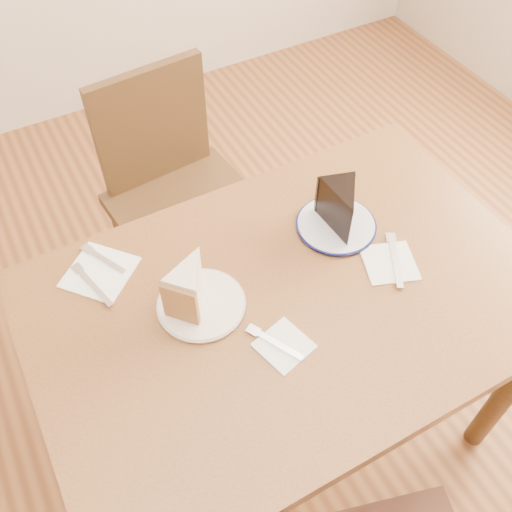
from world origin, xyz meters
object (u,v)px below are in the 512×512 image
object	(u,v)px
chair_far	(180,197)
carrot_cake	(191,284)
plate_navy	(336,225)
chocolate_cake	(342,212)
plate_cream	(201,304)
table	(289,318)

from	to	relation	value
chair_far	carrot_cake	bearing A→B (deg)	66.49
chair_far	plate_navy	bearing A→B (deg)	108.12
plate_navy	chocolate_cake	size ratio (longest dim) A/B	1.52
chair_far	chocolate_cake	bearing A→B (deg)	107.70
plate_cream	chair_far	bearing A→B (deg)	73.27
chair_far	plate_navy	world-z (taller)	chair_far
plate_cream	table	bearing A→B (deg)	-20.37
carrot_cake	table	bearing A→B (deg)	23.09
chair_far	chocolate_cake	world-z (taller)	chair_far
plate_navy	table	bearing A→B (deg)	-148.31
table	carrot_cake	xyz separation A→B (m)	(-0.21, 0.10, 0.16)
plate_cream	chocolate_cake	distance (m)	0.42
plate_navy	carrot_cake	xyz separation A→B (m)	(-0.42, -0.04, 0.06)
plate_cream	carrot_cake	bearing A→B (deg)	112.36
plate_cream	chocolate_cake	bearing A→B (deg)	6.23
plate_cream	plate_navy	distance (m)	0.41
chair_far	plate_navy	xyz separation A→B (m)	(0.23, -0.53, 0.25)
table	carrot_cake	distance (m)	0.28
chair_far	carrot_cake	size ratio (longest dim) A/B	8.02
chair_far	plate_cream	world-z (taller)	chair_far
table	plate_cream	bearing A→B (deg)	159.63
plate_cream	carrot_cake	world-z (taller)	carrot_cake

